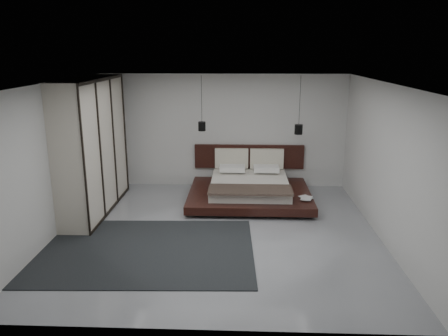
{
  "coord_description": "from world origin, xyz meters",
  "views": [
    {
      "loc": [
        0.43,
        -7.68,
        3.37
      ],
      "look_at": [
        0.07,
        1.2,
        0.94
      ],
      "focal_mm": 35.0,
      "sensor_mm": 36.0,
      "label": 1
    }
  ],
  "objects_px": {
    "pendant_right": "(299,129)",
    "wardrobe": "(92,146)",
    "lattice_screen": "(100,139)",
    "pendant_left": "(202,126)",
    "bed": "(249,188)",
    "rug": "(146,250)"
  },
  "relations": [
    {
      "from": "lattice_screen",
      "to": "pendant_right",
      "type": "relative_size",
      "value": 1.95
    },
    {
      "from": "pendant_left",
      "to": "pendant_right",
      "type": "distance_m",
      "value": 2.24
    },
    {
      "from": "pendant_right",
      "to": "wardrobe",
      "type": "relative_size",
      "value": 0.47
    },
    {
      "from": "rug",
      "to": "bed",
      "type": "bearing_deg",
      "value": 56.27
    },
    {
      "from": "lattice_screen",
      "to": "pendant_left",
      "type": "bearing_deg",
      "value": -2.69
    },
    {
      "from": "bed",
      "to": "pendant_right",
      "type": "relative_size",
      "value": 2.04
    },
    {
      "from": "pendant_right",
      "to": "pendant_left",
      "type": "bearing_deg",
      "value": 180.0
    },
    {
      "from": "rug",
      "to": "pendant_left",
      "type": "bearing_deg",
      "value": 77.4
    },
    {
      "from": "lattice_screen",
      "to": "wardrobe",
      "type": "height_order",
      "value": "wardrobe"
    },
    {
      "from": "bed",
      "to": "pendant_right",
      "type": "height_order",
      "value": "pendant_right"
    },
    {
      "from": "lattice_screen",
      "to": "bed",
      "type": "relative_size",
      "value": 0.95
    },
    {
      "from": "lattice_screen",
      "to": "pendant_left",
      "type": "distance_m",
      "value": 2.48
    },
    {
      "from": "bed",
      "to": "pendant_left",
      "type": "xyz_separation_m",
      "value": [
        -1.12,
        0.42,
        1.35
      ]
    },
    {
      "from": "pendant_left",
      "to": "rug",
      "type": "bearing_deg",
      "value": -102.6
    },
    {
      "from": "pendant_right",
      "to": "rug",
      "type": "height_order",
      "value": "pendant_right"
    },
    {
      "from": "pendant_left",
      "to": "pendant_right",
      "type": "bearing_deg",
      "value": 0.0
    },
    {
      "from": "pendant_right",
      "to": "wardrobe",
      "type": "distance_m",
      "value": 4.61
    },
    {
      "from": "pendant_right",
      "to": "rug",
      "type": "xyz_separation_m",
      "value": [
        -2.95,
        -3.16,
        -1.57
      ]
    },
    {
      "from": "bed",
      "to": "wardrobe",
      "type": "height_order",
      "value": "wardrobe"
    },
    {
      "from": "lattice_screen",
      "to": "bed",
      "type": "distance_m",
      "value": 3.76
    },
    {
      "from": "lattice_screen",
      "to": "wardrobe",
      "type": "relative_size",
      "value": 0.91
    },
    {
      "from": "bed",
      "to": "wardrobe",
      "type": "distance_m",
      "value": 3.6
    }
  ]
}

